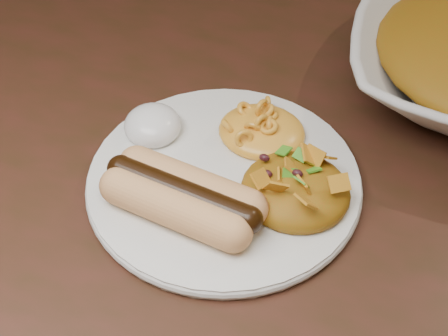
% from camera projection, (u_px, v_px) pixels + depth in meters
% --- Properties ---
extents(table, '(1.60, 0.90, 0.75)m').
position_uv_depth(table, '(143.00, 174.00, 0.72)').
color(table, '#401C16').
rests_on(table, floor).
extents(plate, '(0.27, 0.27, 0.01)m').
position_uv_depth(plate, '(224.00, 181.00, 0.58)').
color(plate, silver).
rests_on(plate, table).
extents(hotdog, '(0.12, 0.07, 0.03)m').
position_uv_depth(hotdog, '(183.00, 196.00, 0.54)').
color(hotdog, '#F59963').
rests_on(hotdog, plate).
extents(mac_and_cheese, '(0.08, 0.08, 0.03)m').
position_uv_depth(mac_and_cheese, '(262.00, 123.00, 0.60)').
color(mac_and_cheese, orange).
rests_on(mac_and_cheese, plate).
extents(sour_cream, '(0.06, 0.06, 0.03)m').
position_uv_depth(sour_cream, '(152.00, 119.00, 0.60)').
color(sour_cream, white).
rests_on(sour_cream, plate).
extents(taco_salad, '(0.09, 0.09, 0.04)m').
position_uv_depth(taco_salad, '(296.00, 184.00, 0.55)').
color(taco_salad, '#BE2E07').
rests_on(taco_salad, plate).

